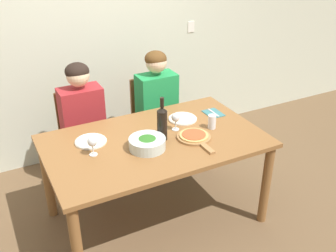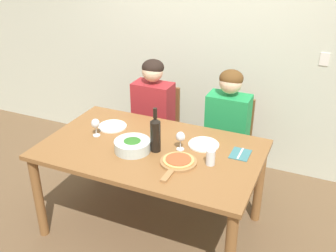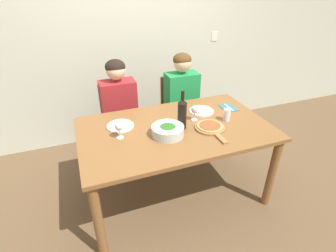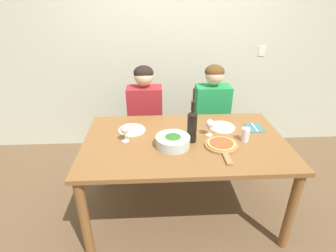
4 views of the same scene
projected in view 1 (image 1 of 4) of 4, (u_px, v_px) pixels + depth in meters
The scene contains 16 objects.
ground_plane at pixel (156, 216), 3.43m from camera, with size 40.00×40.00×0.00m, color brown.
back_wall at pixel (94, 28), 3.88m from camera, with size 10.00×0.06×2.70m.
dining_table at pixel (155, 150), 3.12m from camera, with size 1.70×1.03×0.78m.
chair_left at pixel (82, 134), 3.75m from camera, with size 0.42×0.42×0.89m.
chair_right at pixel (153, 118), 4.06m from camera, with size 0.42×0.42×0.89m.
person_woman at pixel (83, 115), 3.55m from camera, with size 0.47×0.51×1.22m.
person_man at pixel (157, 100), 3.86m from camera, with size 0.47×0.51×1.22m.
wine_bottle at pixel (162, 123), 3.01m from camera, with size 0.08×0.08×0.35m.
broccoli_bowl at pixel (147, 143), 2.93m from camera, with size 0.28×0.28×0.09m.
dinner_plate_left at pixel (91, 141), 3.03m from camera, with size 0.24×0.24×0.02m.
dinner_plate_right at pixel (183, 119), 3.38m from camera, with size 0.24×0.24×0.02m.
pizza_on_board at pixel (194, 137), 3.08m from camera, with size 0.27×0.41×0.04m.
wine_glass_left at pixel (92, 143), 2.82m from camera, with size 0.07×0.07×0.15m.
wine_glass_right at pixel (176, 118), 3.17m from camera, with size 0.07×0.07×0.15m.
water_tumbler at pixel (212, 122), 3.22m from camera, with size 0.07×0.07×0.12m.
fork_on_napkin at pixel (213, 113), 3.48m from camera, with size 0.14×0.18×0.01m.
Camera 1 is at (-1.14, -2.42, 2.30)m, focal length 42.00 mm.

